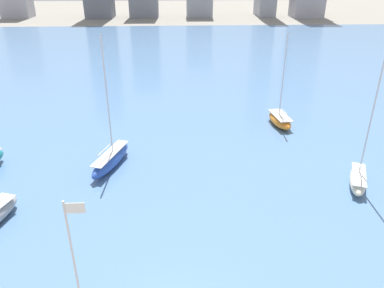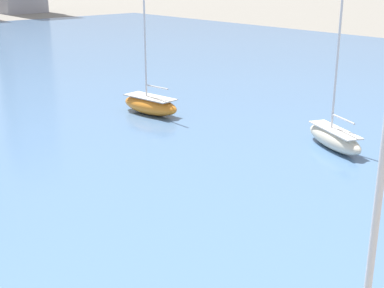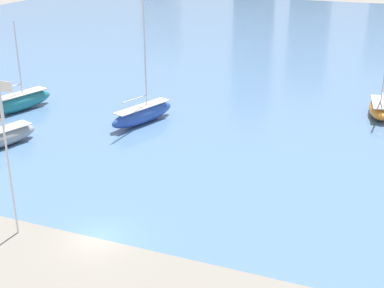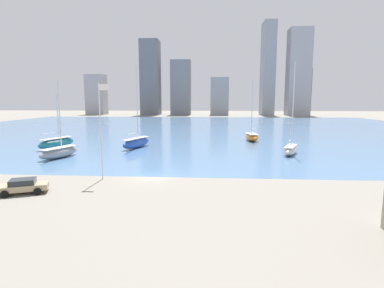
{
  "view_description": "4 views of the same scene",
  "coord_description": "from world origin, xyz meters",
  "px_view_note": "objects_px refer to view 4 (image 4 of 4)",
  "views": [
    {
      "loc": [
        0.58,
        -19.1,
        23.66
      ],
      "look_at": [
        2.29,
        19.32,
        4.86
      ],
      "focal_mm": 35.0,
      "sensor_mm": 36.0,
      "label": 1
    },
    {
      "loc": [
        -13.86,
        -5.62,
        13.75
      ],
      "look_at": [
        7.88,
        18.93,
        2.94
      ],
      "focal_mm": 50.0,
      "sensor_mm": 36.0,
      "label": 2
    },
    {
      "loc": [
        18.42,
        -28.15,
        20.77
      ],
      "look_at": [
        3.8,
        8.76,
        4.58
      ],
      "focal_mm": 50.0,
      "sensor_mm": 36.0,
      "label": 3
    },
    {
      "loc": [
        7.48,
        -36.38,
        9.54
      ],
      "look_at": [
        3.89,
        17.43,
        1.73
      ],
      "focal_mm": 28.0,
      "sensor_mm": 36.0,
      "label": 4
    }
  ],
  "objects_px": {
    "flag_pole": "(101,128)",
    "sailboat_teal": "(57,143)",
    "parked_sedan_tan": "(23,186)",
    "sailboat_blue": "(136,142)",
    "sailboat_orange": "(252,137)",
    "sailboat_gray": "(59,152)",
    "sailboat_cream": "(291,149)"
  },
  "relations": [
    {
      "from": "sailboat_teal",
      "to": "sailboat_gray",
      "type": "relative_size",
      "value": 0.82
    },
    {
      "from": "flag_pole",
      "to": "sailboat_gray",
      "type": "bearing_deg",
      "value": 133.57
    },
    {
      "from": "flag_pole",
      "to": "sailboat_cream",
      "type": "relative_size",
      "value": 0.72
    },
    {
      "from": "sailboat_blue",
      "to": "sailboat_cream",
      "type": "height_order",
      "value": "sailboat_blue"
    },
    {
      "from": "sailboat_gray",
      "to": "parked_sedan_tan",
      "type": "bearing_deg",
      "value": -54.14
    },
    {
      "from": "flag_pole",
      "to": "sailboat_orange",
      "type": "relative_size",
      "value": 0.81
    },
    {
      "from": "sailboat_orange",
      "to": "parked_sedan_tan",
      "type": "relative_size",
      "value": 2.77
    },
    {
      "from": "sailboat_teal",
      "to": "sailboat_cream",
      "type": "xyz_separation_m",
      "value": [
        45.28,
        -4.2,
        -0.1
      ]
    },
    {
      "from": "sailboat_cream",
      "to": "parked_sedan_tan",
      "type": "height_order",
      "value": "sailboat_cream"
    },
    {
      "from": "flag_pole",
      "to": "sailboat_gray",
      "type": "relative_size",
      "value": 0.89
    },
    {
      "from": "sailboat_gray",
      "to": "sailboat_orange",
      "type": "xyz_separation_m",
      "value": [
        35.13,
        24.01,
        -0.0
      ]
    },
    {
      "from": "flag_pole",
      "to": "sailboat_blue",
      "type": "relative_size",
      "value": 0.7
    },
    {
      "from": "flag_pole",
      "to": "sailboat_teal",
      "type": "bearing_deg",
      "value": 128.17
    },
    {
      "from": "sailboat_orange",
      "to": "sailboat_blue",
      "type": "bearing_deg",
      "value": -160.74
    },
    {
      "from": "sailboat_teal",
      "to": "sailboat_orange",
      "type": "height_order",
      "value": "sailboat_orange"
    },
    {
      "from": "sailboat_cream",
      "to": "sailboat_orange",
      "type": "relative_size",
      "value": 1.12
    },
    {
      "from": "sailboat_gray",
      "to": "sailboat_orange",
      "type": "height_order",
      "value": "sailboat_orange"
    },
    {
      "from": "parked_sedan_tan",
      "to": "sailboat_teal",
      "type": "bearing_deg",
      "value": 179.53
    },
    {
      "from": "sailboat_teal",
      "to": "parked_sedan_tan",
      "type": "relative_size",
      "value": 2.08
    },
    {
      "from": "sailboat_blue",
      "to": "sailboat_orange",
      "type": "distance_m",
      "value": 27.84
    },
    {
      "from": "sailboat_cream",
      "to": "sailboat_gray",
      "type": "distance_m",
      "value": 40.02
    },
    {
      "from": "sailboat_gray",
      "to": "sailboat_cream",
      "type": "bearing_deg",
      "value": 26.42
    },
    {
      "from": "sailboat_blue",
      "to": "sailboat_gray",
      "type": "distance_m",
      "value": 15.42
    },
    {
      "from": "sailboat_cream",
      "to": "sailboat_gray",
      "type": "bearing_deg",
      "value": -148.74
    },
    {
      "from": "sailboat_teal",
      "to": "sailboat_blue",
      "type": "bearing_deg",
      "value": 21.56
    },
    {
      "from": "sailboat_gray",
      "to": "parked_sedan_tan",
      "type": "height_order",
      "value": "sailboat_gray"
    },
    {
      "from": "sailboat_blue",
      "to": "sailboat_cream",
      "type": "relative_size",
      "value": 1.03
    },
    {
      "from": "sailboat_blue",
      "to": "sailboat_gray",
      "type": "height_order",
      "value": "sailboat_blue"
    },
    {
      "from": "sailboat_blue",
      "to": "flag_pole",
      "type": "bearing_deg",
      "value": -66.7
    },
    {
      "from": "sailboat_teal",
      "to": "sailboat_cream",
      "type": "distance_m",
      "value": 45.48
    },
    {
      "from": "sailboat_teal",
      "to": "sailboat_gray",
      "type": "distance_m",
      "value": 11.45
    },
    {
      "from": "sailboat_cream",
      "to": "sailboat_blue",
      "type": "bearing_deg",
      "value": -168.13
    }
  ]
}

